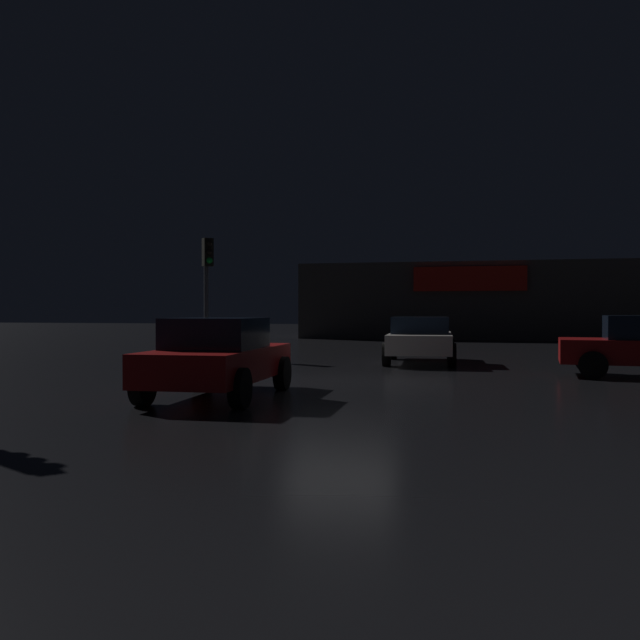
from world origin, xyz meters
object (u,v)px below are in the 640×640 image
Objects in this scene: car_far at (218,357)px; car_crossing at (421,339)px; traffic_signal_opposite at (207,273)px; store_building at (471,302)px.

car_crossing is at bearing 72.03° from car_far.
traffic_signal_opposite is 7.38m from car_crossing.
car_far is at bearing -107.97° from car_crossing.
store_building is 20.57m from car_crossing.
car_far is 0.94× the size of car_crossing.
car_crossing is at bearing -93.22° from store_building.
store_building is at bearing 86.78° from car_crossing.
traffic_signal_opposite is 0.97× the size of car_far.
traffic_signal_opposite is at bearing 175.45° from car_crossing.
traffic_signal_opposite is at bearing -112.38° from store_building.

